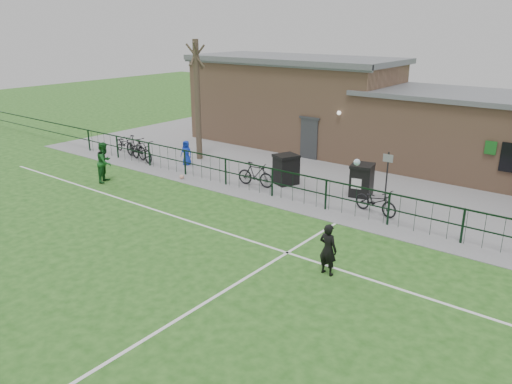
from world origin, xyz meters
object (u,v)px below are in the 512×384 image
Objects in this scene: sign_post at (387,177)px; ball_ground at (182,177)px; wheelie_bin_right at (362,181)px; spectator_child at (186,153)px; bicycle_e at (376,201)px; bare_tree at (198,101)px; bicycle_c at (142,151)px; bicycle_d at (256,174)px; outfield_player at (105,162)px; wheelie_bin_left at (286,170)px; bicycle_a at (124,144)px; bicycle_b at (136,147)px.

sign_post reaches higher than ball_ground.
spectator_child is (-9.03, -1.03, -0.01)m from wheelie_bin_right.
bicycle_e is 8.62× the size of ball_ground.
bicycle_c is at bearing -132.59° from bare_tree.
outfield_player reaches higher than bicycle_d.
wheelie_bin_left is at bearing 28.79° from ball_ground.
bicycle_a is at bearing -152.91° from wheelie_bin_left.
ball_ground is (-8.83, -1.34, -0.39)m from bicycle_e.
bare_tree reaches higher than spectator_child.
wheelie_bin_left reaches higher than ball_ground.
bicycle_e is 1.01× the size of outfield_player.
bare_tree is 10.60m from sign_post.
bicycle_e is 10.38m from spectator_child.
bicycle_a is 14.75m from bicycle_e.
bare_tree is at bearing -165.05° from wheelie_bin_left.
outfield_player is at bearing -165.47° from wheelie_bin_right.
bicycle_a is 0.98× the size of bicycle_b.
spectator_child is (4.38, 0.36, 0.10)m from bicycle_a.
bare_tree is 4.62m from ball_ground.
bicycle_d is at bearing -24.90° from spectator_child.
wheelie_bin_right is at bearing 177.88° from sign_post.
ball_ground is (-8.55, -2.83, -0.92)m from sign_post.
sign_post is (4.39, 0.54, 0.39)m from wheelie_bin_left.
spectator_child is at bearing 173.37° from wheelie_bin_right.
bare_tree is at bearing -34.10° from outfield_player.
ball_ground is at bearing 103.06° from bicycle_d.
sign_post is 14.54m from bicycle_a.
ball_ground is at bearing -172.19° from wheelie_bin_right.
spectator_child is 0.68× the size of outfield_player.
wheelie_bin_left is 4.77m from bicycle_e.
bicycle_d is 0.98× the size of outfield_player.
wheelie_bin_left is 0.64× the size of bicycle_a.
bicycle_c is at bearing -171.31° from sign_post.
sign_post is (1.06, -0.04, 0.38)m from wheelie_bin_right.
bicycle_c is (-7.99, -1.35, -0.07)m from wheelie_bin_left.
bare_tree is 9.64m from wheelie_bin_right.
bicycle_d reaches higher than bicycle_e.
outfield_player is at bearing 119.92° from bicycle_e.
bicycle_b reaches higher than bicycle_c.
bare_tree is 3.00× the size of sign_post.
spectator_child is at bearing 75.73° from bicycle_d.
bicycle_d is (-4.17, -1.67, -0.09)m from wheelie_bin_right.
wheelie_bin_right is 13.48m from bicycle_a.
bicycle_b is 1.08× the size of bicycle_e.
sign_post is 9.53× the size of ball_ground.
spectator_child reaches higher than bicycle_e.
wheelie_bin_left is 5.84× the size of ball_ground.
bare_tree reaches higher than bicycle_c.
bicycle_a is at bearing 165.97° from ball_ground.
wheelie_bin_right is 11.17m from outfield_player.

